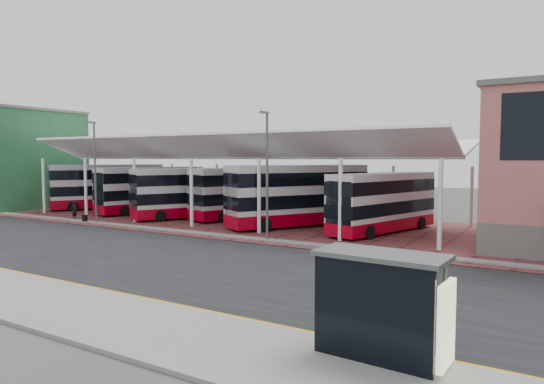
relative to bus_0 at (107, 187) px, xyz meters
The scene contains 20 objects.
ground 26.53m from the bus_0, 32.94° to the right, with size 140.00×140.00×0.00m, color #3E413C.
road 27.09m from the bus_0, 34.73° to the right, with size 120.00×14.00×0.02m, color black.
forecourt 24.33m from the bus_0, ahead, with size 72.00×16.00×0.06m, color brown.
sidewalk 32.30m from the bus_0, 46.50° to the right, with size 120.00×4.00×0.14m, color slate.
north_kerb 23.75m from the bus_0, 20.23° to the right, with size 120.00×0.80×0.14m, color slate.
yellow_line_near 30.89m from the bus_0, 43.94° to the right, with size 120.00×0.12×0.01m, color #E09200.
yellow_line_far 30.68m from the bus_0, 43.53° to the right, with size 120.00×0.12×0.01m, color #E09200.
canopy 16.56m from the bus_0, ahead, with size 37.00×11.63×7.07m.
shop_green 8.98m from the bus_0, 156.48° to the right, with size 6.40×10.20×10.22m.
lamp_west 11.70m from the bus_0, 44.72° to the right, with size 0.16×0.90×8.07m.
lamp_east 25.59m from the bus_0, 18.52° to the right, with size 0.16×0.90×8.07m.
bus_0 is the anchor object (origin of this frame).
bus_1 6.50m from the bus_0, ahead, with size 5.15×10.70×4.30m.
bus_2 12.72m from the bus_0, ahead, with size 6.90×10.31×4.28m.
bus_3 16.72m from the bus_0, ahead, with size 5.47×10.65×4.29m.
bus_4 22.97m from the bus_0, ahead, with size 7.86×11.01×4.63m.
bus_5 29.39m from the bus_0, ahead, with size 4.90×10.24×4.12m.
pedestrian 9.27m from the bus_0, 56.93° to the right, with size 0.59×0.39×1.63m, color black.
suitcase 11.19m from the bus_0, 49.43° to the right, with size 0.35×0.25×0.61m, color black.
bus_shelter 42.65m from the bus_0, 31.48° to the right, with size 3.43×1.72×2.68m.
Camera 1 is at (17.76, -19.42, 5.21)m, focal length 32.00 mm.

